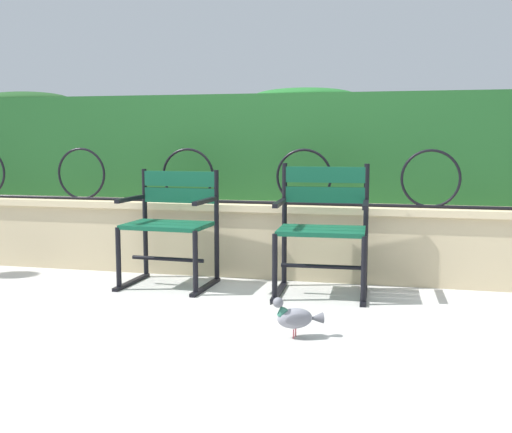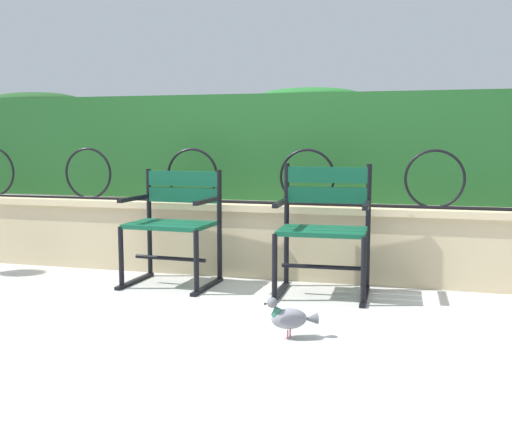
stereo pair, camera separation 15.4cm
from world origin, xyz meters
The scene contains 7 objects.
ground_plane centered at (0.00, 0.00, 0.00)m, with size 60.00×60.00×0.00m, color #B7B5AF.
stone_wall centered at (0.00, 0.90, 0.28)m, with size 8.46×0.41×0.56m.
iron_arch_fence centered at (-0.22, 0.82, 0.74)m, with size 7.90×0.02×0.42m.
hedge_row centered at (0.03, 1.39, 1.00)m, with size 8.29×0.64×0.97m.
park_chair_left centered at (-0.70, 0.43, 0.46)m, with size 0.64×0.55×0.82m.
park_chair_right centered at (0.40, 0.42, 0.47)m, with size 0.63×0.55×0.88m.
pigeon_near_chairs centered at (0.39, -0.60, 0.11)m, with size 0.28×0.17×0.22m.
Camera 1 is at (0.94, -3.83, 1.05)m, focal length 44.56 mm.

